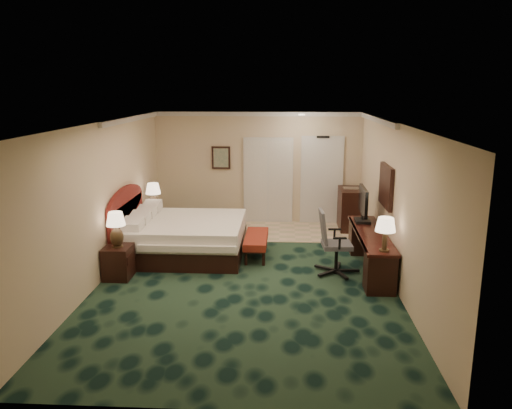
# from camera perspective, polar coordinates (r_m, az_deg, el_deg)

# --- Properties ---
(floor) EXTENTS (5.00, 7.50, 0.00)m
(floor) POSITION_cam_1_polar(r_m,az_deg,el_deg) (8.92, -1.03, -8.27)
(floor) COLOR black
(floor) RESTS_ON ground
(ceiling) EXTENTS (5.00, 7.50, 0.00)m
(ceiling) POSITION_cam_1_polar(r_m,az_deg,el_deg) (8.31, -1.10, 9.31)
(ceiling) COLOR white
(ceiling) RESTS_ON wall_back
(wall_back) EXTENTS (5.00, 0.00, 2.70)m
(wall_back) POSITION_cam_1_polar(r_m,az_deg,el_deg) (12.19, 0.24, 4.20)
(wall_back) COLOR beige
(wall_back) RESTS_ON ground
(wall_front) EXTENTS (5.00, 0.00, 2.70)m
(wall_front) POSITION_cam_1_polar(r_m,az_deg,el_deg) (4.95, -4.30, -9.64)
(wall_front) COLOR beige
(wall_front) RESTS_ON ground
(wall_left) EXTENTS (0.00, 7.50, 2.70)m
(wall_left) POSITION_cam_1_polar(r_m,az_deg,el_deg) (9.05, -17.06, 0.40)
(wall_left) COLOR beige
(wall_left) RESTS_ON ground
(wall_right) EXTENTS (0.00, 7.50, 2.70)m
(wall_right) POSITION_cam_1_polar(r_m,az_deg,el_deg) (8.70, 15.59, -0.00)
(wall_right) COLOR beige
(wall_right) RESTS_ON ground
(crown_molding) EXTENTS (5.00, 7.50, 0.10)m
(crown_molding) POSITION_cam_1_polar(r_m,az_deg,el_deg) (8.32, -1.10, 8.97)
(crown_molding) COLOR silver
(crown_molding) RESTS_ON wall_back
(tile_patch) EXTENTS (3.20, 1.70, 0.01)m
(tile_patch) POSITION_cam_1_polar(r_m,az_deg,el_deg) (11.64, 4.45, -3.07)
(tile_patch) COLOR tan
(tile_patch) RESTS_ON ground
(headboard) EXTENTS (0.12, 2.00, 1.40)m
(headboard) POSITION_cam_1_polar(r_m,az_deg,el_deg) (10.10, -14.57, -1.93)
(headboard) COLOR #511B17
(headboard) RESTS_ON ground
(entry_door) EXTENTS (1.02, 0.06, 2.18)m
(entry_door) POSITION_cam_1_polar(r_m,az_deg,el_deg) (12.23, 7.51, 2.69)
(entry_door) COLOR silver
(entry_door) RESTS_ON ground
(closet_doors) EXTENTS (1.20, 0.06, 2.10)m
(closet_doors) POSITION_cam_1_polar(r_m,az_deg,el_deg) (12.19, 1.40, 2.76)
(closet_doors) COLOR beige
(closet_doors) RESTS_ON ground
(wall_art) EXTENTS (0.45, 0.06, 0.55)m
(wall_art) POSITION_cam_1_polar(r_m,az_deg,el_deg) (12.19, -4.02, 5.35)
(wall_art) COLOR #51715F
(wall_art) RESTS_ON wall_back
(wall_mirror) EXTENTS (0.05, 0.95, 0.75)m
(wall_mirror) POSITION_cam_1_polar(r_m,az_deg,el_deg) (9.22, 14.65, 2.06)
(wall_mirror) COLOR white
(wall_mirror) RESTS_ON wall_right
(bed) EXTENTS (2.23, 2.07, 0.71)m
(bed) POSITION_cam_1_polar(r_m,az_deg,el_deg) (10.05, -7.90, -3.75)
(bed) COLOR white
(bed) RESTS_ON ground
(nightstand_near) EXTENTS (0.46, 0.52, 0.57)m
(nightstand_near) POSITION_cam_1_polar(r_m,az_deg,el_deg) (9.11, -15.46, -6.37)
(nightstand_near) COLOR black
(nightstand_near) RESTS_ON ground
(nightstand_far) EXTENTS (0.50, 0.58, 0.63)m
(nightstand_far) POSITION_cam_1_polar(r_m,az_deg,el_deg) (11.23, -11.63, -2.29)
(nightstand_far) COLOR black
(nightstand_far) RESTS_ON ground
(lamp_near) EXTENTS (0.35, 0.35, 0.62)m
(lamp_near) POSITION_cam_1_polar(r_m,az_deg,el_deg) (8.93, -15.67, -2.78)
(lamp_near) COLOR black
(lamp_near) RESTS_ON nightstand_near
(lamp_far) EXTENTS (0.41, 0.41, 0.62)m
(lamp_far) POSITION_cam_1_polar(r_m,az_deg,el_deg) (11.07, -11.64, 0.82)
(lamp_far) COLOR black
(lamp_far) RESTS_ON nightstand_far
(bed_bench) EXTENTS (0.44, 1.25, 0.42)m
(bed_bench) POSITION_cam_1_polar(r_m,az_deg,el_deg) (9.90, 0.03, -4.74)
(bed_bench) COLOR maroon
(bed_bench) RESTS_ON ground
(desk) EXTENTS (0.53, 2.46, 0.71)m
(desk) POSITION_cam_1_polar(r_m,az_deg,el_deg) (9.35, 12.90, -5.26)
(desk) COLOR black
(desk) RESTS_ON ground
(tv) EXTENTS (0.09, 0.87, 0.68)m
(tv) POSITION_cam_1_polar(r_m,az_deg,el_deg) (9.88, 12.14, -0.04)
(tv) COLOR black
(tv) RESTS_ON desk
(desk_lamp) EXTENTS (0.34, 0.34, 0.56)m
(desk_lamp) POSITION_cam_1_polar(r_m,az_deg,el_deg) (8.20, 14.54, -3.31)
(desk_lamp) COLOR black
(desk_lamp) RESTS_ON desk
(desk_chair) EXTENTS (0.72, 0.68, 1.17)m
(desk_chair) POSITION_cam_1_polar(r_m,az_deg,el_deg) (9.02, 9.23, -4.26)
(desk_chair) COLOR #45464A
(desk_chair) RESTS_ON ground
(minibar) EXTENTS (0.51, 0.91, 0.97)m
(minibar) POSITION_cam_1_polar(r_m,az_deg,el_deg) (11.91, 10.70, -0.51)
(minibar) COLOR black
(minibar) RESTS_ON ground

